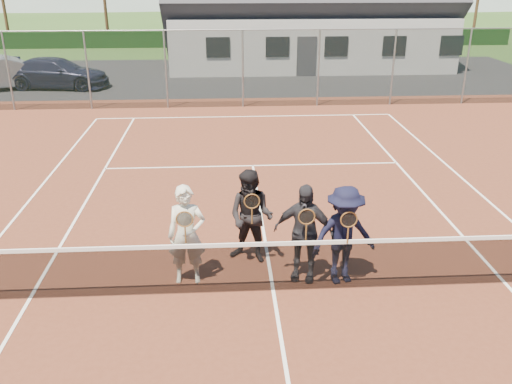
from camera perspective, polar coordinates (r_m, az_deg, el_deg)
ground at (r=28.44m, az=-1.88°, el=12.00°), size 220.00×220.00×0.00m
court_surface at (r=9.51m, az=1.82°, el=-10.38°), size 30.00×30.00×0.02m
tarmac_carpark at (r=28.61m, az=-10.08°, el=11.75°), size 40.00×12.00×0.01m
hedge_row at (r=40.23m, az=-2.42°, el=15.87°), size 40.00×1.20×1.10m
car_b at (r=27.89m, az=-24.59°, el=11.35°), size 4.71×3.23×1.47m
car_c at (r=27.24m, az=-20.23°, el=11.67°), size 4.94×2.52×1.37m
court_markings at (r=9.50m, az=1.82°, el=-10.30°), size 11.03×23.83×0.01m
tennis_net at (r=9.24m, az=1.86°, el=-7.62°), size 11.68×0.08×1.10m
perimeter_fence at (r=21.78m, az=-1.40°, el=12.84°), size 30.07×0.07×3.02m
player_a at (r=9.42m, az=-7.30°, el=-4.52°), size 0.66×0.50×1.80m
player_b at (r=10.01m, az=-0.51°, el=-2.63°), size 1.08×0.98×1.80m
player_c at (r=9.47m, az=5.02°, el=-4.27°), size 1.14×0.74×1.80m
player_d at (r=9.46m, az=9.23°, el=-4.53°), size 1.28×0.90×1.80m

